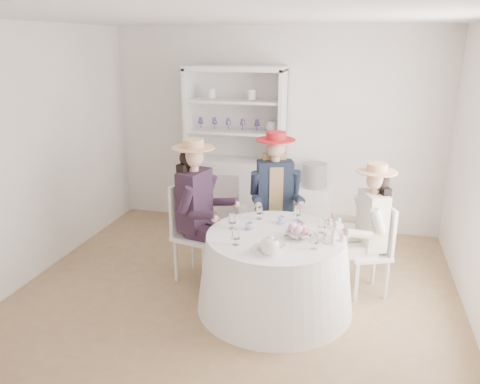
# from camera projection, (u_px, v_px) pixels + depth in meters

# --- Properties ---
(ground) EXTENTS (4.50, 4.50, 0.00)m
(ground) POSITION_uv_depth(u_px,v_px,m) (238.00, 289.00, 4.94)
(ground) COLOR olive
(ground) RESTS_ON ground
(ceiling) EXTENTS (4.50, 4.50, 0.00)m
(ceiling) POSITION_uv_depth(u_px,v_px,m) (237.00, 17.00, 4.11)
(ceiling) COLOR white
(ceiling) RESTS_ON wall_back
(wall_back) EXTENTS (4.50, 0.00, 4.50)m
(wall_back) POSITION_uv_depth(u_px,v_px,m) (275.00, 130.00, 6.37)
(wall_back) COLOR silver
(wall_back) RESTS_ON ground
(wall_front) EXTENTS (4.50, 0.00, 4.50)m
(wall_front) POSITION_uv_depth(u_px,v_px,m) (149.00, 251.00, 2.68)
(wall_front) COLOR silver
(wall_front) RESTS_ON ground
(wall_left) EXTENTS (0.00, 4.50, 4.50)m
(wall_left) POSITION_uv_depth(u_px,v_px,m) (37.00, 153.00, 5.06)
(wall_left) COLOR silver
(wall_left) RESTS_ON ground
(tea_table) EXTENTS (1.52, 1.52, 0.76)m
(tea_table) POSITION_uv_depth(u_px,v_px,m) (275.00, 271.00, 4.53)
(tea_table) COLOR white
(tea_table) RESTS_ON ground
(hutch) EXTENTS (1.36, 0.64, 2.20)m
(hutch) POSITION_uv_depth(u_px,v_px,m) (236.00, 172.00, 6.42)
(hutch) COLOR silver
(hutch) RESTS_ON ground
(side_table) EXTENTS (0.48, 0.48, 0.66)m
(side_table) POSITION_uv_depth(u_px,v_px,m) (313.00, 210.00, 6.31)
(side_table) COLOR silver
(side_table) RESTS_ON ground
(hatbox) EXTENTS (0.36, 0.36, 0.32)m
(hatbox) POSITION_uv_depth(u_px,v_px,m) (315.00, 175.00, 6.16)
(hatbox) COLOR black
(hatbox) RESTS_ON side_table
(guest_left) EXTENTS (0.62, 0.58, 1.55)m
(guest_left) POSITION_uv_depth(u_px,v_px,m) (197.00, 203.00, 4.93)
(guest_left) COLOR silver
(guest_left) RESTS_ON ground
(guest_mid) EXTENTS (0.59, 0.64, 1.55)m
(guest_mid) POSITION_uv_depth(u_px,v_px,m) (275.00, 191.00, 5.31)
(guest_mid) COLOR silver
(guest_mid) RESTS_ON ground
(guest_right) EXTENTS (0.58, 0.53, 1.39)m
(guest_right) POSITION_uv_depth(u_px,v_px,m) (370.00, 223.00, 4.64)
(guest_right) COLOR silver
(guest_right) RESTS_ON ground
(spare_chair) EXTENTS (0.41, 0.41, 0.99)m
(spare_chair) POSITION_uv_depth(u_px,v_px,m) (226.00, 207.00, 5.81)
(spare_chair) COLOR silver
(spare_chair) RESTS_ON ground
(teacup_a) EXTENTS (0.09, 0.09, 0.06)m
(teacup_a) POSITION_uv_depth(u_px,v_px,m) (249.00, 227.00, 4.52)
(teacup_a) COLOR white
(teacup_a) RESTS_ON tea_table
(teacup_b) EXTENTS (0.08, 0.08, 0.07)m
(teacup_b) POSITION_uv_depth(u_px,v_px,m) (281.00, 221.00, 4.67)
(teacup_b) COLOR white
(teacup_b) RESTS_ON tea_table
(teacup_c) EXTENTS (0.09, 0.09, 0.07)m
(teacup_c) POSITION_uv_depth(u_px,v_px,m) (298.00, 226.00, 4.54)
(teacup_c) COLOR white
(teacup_c) RESTS_ON tea_table
(flower_bowl) EXTENTS (0.28, 0.28, 0.06)m
(flower_bowl) POSITION_uv_depth(u_px,v_px,m) (298.00, 235.00, 4.33)
(flower_bowl) COLOR white
(flower_bowl) RESTS_ON tea_table
(flower_arrangement) EXTENTS (0.19, 0.19, 0.07)m
(flower_arrangement) POSITION_uv_depth(u_px,v_px,m) (298.00, 230.00, 4.29)
(flower_arrangement) COLOR #D46A9D
(flower_arrangement) RESTS_ON tea_table
(table_teapot) EXTENTS (0.24, 0.17, 0.18)m
(table_teapot) POSITION_uv_depth(u_px,v_px,m) (270.00, 246.00, 3.98)
(table_teapot) COLOR white
(table_teapot) RESTS_ON tea_table
(sandwich_plate) EXTENTS (0.29, 0.29, 0.06)m
(sandwich_plate) POSITION_uv_depth(u_px,v_px,m) (268.00, 248.00, 4.08)
(sandwich_plate) COLOR white
(sandwich_plate) RESTS_ON tea_table
(cupcake_stand) EXTENTS (0.22, 0.22, 0.21)m
(cupcake_stand) POSITION_uv_depth(u_px,v_px,m) (334.00, 233.00, 4.25)
(cupcake_stand) COLOR white
(cupcake_stand) RESTS_ON tea_table
(stemware_set) EXTENTS (0.94, 0.94, 0.15)m
(stemware_set) POSITION_uv_depth(u_px,v_px,m) (276.00, 227.00, 4.39)
(stemware_set) COLOR white
(stemware_set) RESTS_ON tea_table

